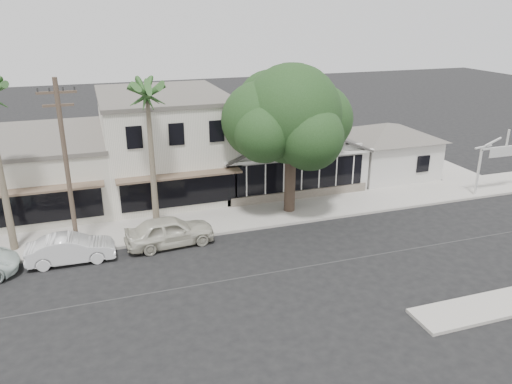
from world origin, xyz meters
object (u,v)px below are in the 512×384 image
object	(u,v)px
arch_sign	(506,149)
car_1	(71,249)
shade_tree	(289,116)
utility_pole	(66,165)
car_0	(170,231)

from	to	relation	value
arch_sign	car_1	world-z (taller)	arch_sign
arch_sign	shade_tree	bearing A→B (deg)	173.36
arch_sign	utility_pole	bearing A→B (deg)	-179.79
arch_sign	car_1	distance (m)	27.82
arch_sign	car_0	bearing A→B (deg)	-178.18
utility_pole	car_0	bearing A→B (deg)	-7.52
car_1	car_0	bearing A→B (deg)	-85.39
car_0	car_1	distance (m)	5.01
utility_pole	car_0	distance (m)	6.20
utility_pole	arch_sign	bearing A→B (deg)	0.21
arch_sign	car_0	size ratio (longest dim) A/B	0.88
utility_pole	shade_tree	world-z (taller)	shade_tree
arch_sign	shade_tree	size ratio (longest dim) A/B	0.45
car_0	shade_tree	distance (m)	9.62
arch_sign	car_0	world-z (taller)	arch_sign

